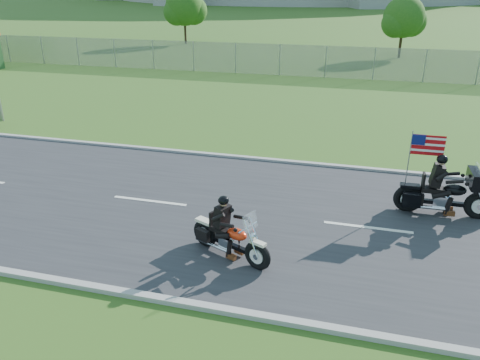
# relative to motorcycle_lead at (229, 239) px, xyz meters

# --- Properties ---
(ground) EXTENTS (420.00, 420.00, 0.00)m
(ground) POSITION_rel_motorcycle_lead_xyz_m (-0.97, 2.15, -0.47)
(ground) COLOR #30591C
(ground) RESTS_ON ground
(road) EXTENTS (120.00, 8.00, 0.04)m
(road) POSITION_rel_motorcycle_lead_xyz_m (-0.97, 2.15, -0.45)
(road) COLOR #28282B
(road) RESTS_ON ground
(curb_north) EXTENTS (120.00, 0.18, 0.12)m
(curb_north) POSITION_rel_motorcycle_lead_xyz_m (-0.97, 6.20, -0.42)
(curb_north) COLOR #9E9B93
(curb_north) RESTS_ON ground
(curb_south) EXTENTS (120.00, 0.18, 0.12)m
(curb_south) POSITION_rel_motorcycle_lead_xyz_m (-0.97, -1.90, -0.42)
(curb_south) COLOR #9E9B93
(curb_south) RESTS_ON ground
(fence) EXTENTS (60.00, 0.03, 2.00)m
(fence) POSITION_rel_motorcycle_lead_xyz_m (-5.97, 22.15, 0.53)
(fence) COLOR gray
(fence) RESTS_ON ground
(tree_fence_near) EXTENTS (3.52, 3.28, 4.75)m
(tree_fence_near) POSITION_rel_motorcycle_lead_xyz_m (5.08, 32.19, 2.50)
(tree_fence_near) COLOR #382316
(tree_fence_near) RESTS_ON ground
(tree_fence_mid) EXTENTS (3.96, 3.69, 5.30)m
(tree_fence_mid) POSITION_rel_motorcycle_lead_xyz_m (-14.92, 36.19, 2.83)
(tree_fence_mid) COLOR #382316
(tree_fence_mid) RESTS_ON ground
(motorcycle_lead) EXTENTS (2.08, 1.12, 1.49)m
(motorcycle_lead) POSITION_rel_motorcycle_lead_xyz_m (0.00, 0.00, 0.00)
(motorcycle_lead) COLOR black
(motorcycle_lead) RESTS_ON ground
(motorcycle_follow) EXTENTS (2.54, 0.84, 2.12)m
(motorcycle_follow) POSITION_rel_motorcycle_lead_xyz_m (4.90, 3.43, 0.11)
(motorcycle_follow) COLOR black
(motorcycle_follow) RESTS_ON ground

